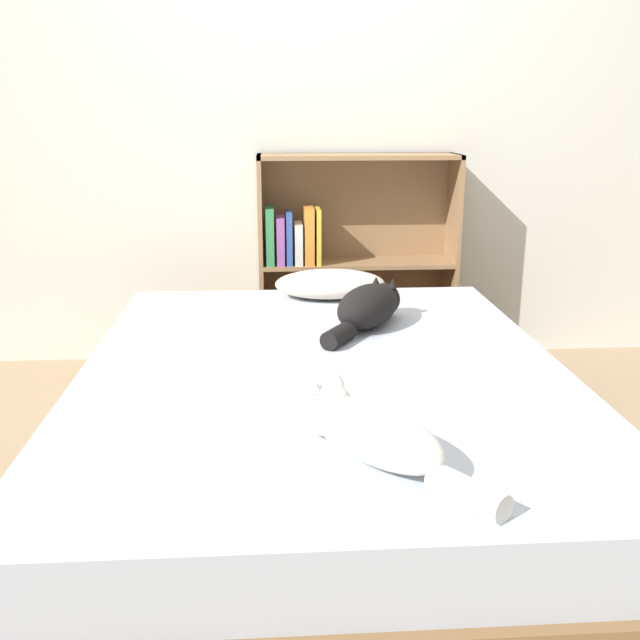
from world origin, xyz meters
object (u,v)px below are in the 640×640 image
object	(u,v)px
cat_dark	(369,306)
bookshelf	(347,257)
pillow	(330,284)
bed	(323,433)
cat_light	(368,430)

from	to	relation	value
cat_dark	bookshelf	xyz separation A→B (m)	(0.01, 0.91, -0.00)
pillow	cat_dark	distance (m)	0.44
cat_dark	pillow	bearing A→B (deg)	46.16
bed	pillow	world-z (taller)	pillow
pillow	cat_light	world-z (taller)	cat_light
cat_dark	bookshelf	world-z (taller)	bookshelf
pillow	cat_light	size ratio (longest dim) A/B	0.91
pillow	bed	bearing A→B (deg)	-96.07
cat_light	bookshelf	bearing A→B (deg)	-41.10
bed	bookshelf	xyz separation A→B (m)	(0.21, 1.32, 0.30)
cat_light	bed	bearing A→B (deg)	-31.22
bookshelf	bed	bearing A→B (deg)	-99.04
pillow	cat_dark	bearing A→B (deg)	-75.90
pillow	cat_dark	size ratio (longest dim) A/B	0.97
bed	bookshelf	bearing A→B (deg)	80.96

